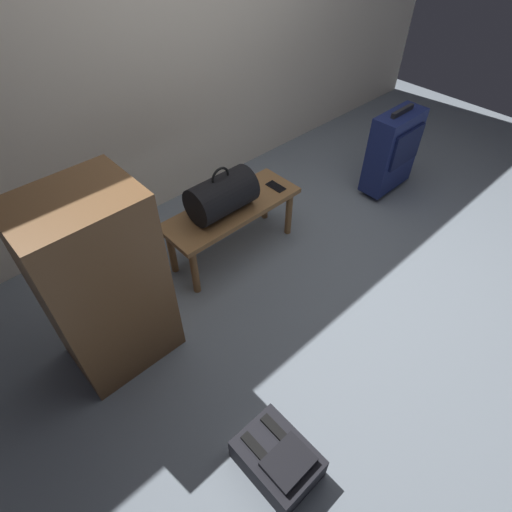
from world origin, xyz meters
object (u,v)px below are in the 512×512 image
(suitcase_upright_navy, at_px, (393,151))
(side_cabinet, at_px, (103,286))
(cell_phone, at_px, (276,186))
(backpack_dark, at_px, (278,459))
(bench, at_px, (232,214))
(duffel_bag_black, at_px, (222,195))

(suitcase_upright_navy, distance_m, side_cabinet, 2.51)
(cell_phone, height_order, side_cabinet, side_cabinet)
(backpack_dark, bearing_deg, suitcase_upright_navy, 23.23)
(bench, xyz_separation_m, suitcase_upright_navy, (1.48, -0.30, 0.03))
(backpack_dark, relative_size, side_cabinet, 0.35)
(cell_phone, bearing_deg, suitcase_upright_navy, -13.14)
(backpack_dark, bearing_deg, cell_phone, 45.84)
(bench, xyz_separation_m, side_cabinet, (-1.02, -0.19, 0.20))
(backpack_dark, height_order, side_cabinet, side_cabinet)
(cell_phone, relative_size, side_cabinet, 0.13)
(duffel_bag_black, bearing_deg, side_cabinet, -168.53)
(duffel_bag_black, height_order, suitcase_upright_navy, duffel_bag_black)
(side_cabinet, bearing_deg, cell_phone, 6.03)
(suitcase_upright_navy, height_order, backpack_dark, suitcase_upright_navy)
(duffel_bag_black, bearing_deg, bench, 0.00)
(bench, relative_size, side_cabinet, 0.91)
(duffel_bag_black, bearing_deg, suitcase_upright_navy, -10.93)
(cell_phone, bearing_deg, backpack_dark, -134.16)
(bench, xyz_separation_m, cell_phone, (0.38, -0.04, 0.07))
(duffel_bag_black, relative_size, side_cabinet, 0.40)
(bench, distance_m, backpack_dark, 1.56)
(suitcase_upright_navy, relative_size, side_cabinet, 0.67)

